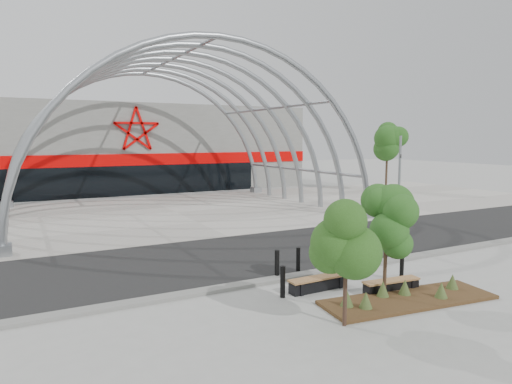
{
  "coord_description": "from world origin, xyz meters",
  "views": [
    {
      "loc": [
        -9.24,
        -13.56,
        4.96
      ],
      "look_at": [
        0.0,
        4.0,
        2.6
      ],
      "focal_mm": 32.0,
      "sensor_mm": 36.0,
      "label": 1
    }
  ],
  "objects_px": {
    "street_tree_1": "(387,224)",
    "bench_1": "(391,286)",
    "bench_0": "(318,284)",
    "street_tree_0": "(347,233)",
    "bollard_2": "(277,264)",
    "signal_pole": "(399,177)"
  },
  "relations": [
    {
      "from": "street_tree_1",
      "to": "bench_1",
      "type": "relative_size",
      "value": 1.63
    },
    {
      "from": "street_tree_1",
      "to": "bench_0",
      "type": "xyz_separation_m",
      "value": [
        -1.32,
        1.64,
        -2.15
      ]
    },
    {
      "from": "street_tree_0",
      "to": "bollard_2",
      "type": "xyz_separation_m",
      "value": [
        0.48,
        4.37,
        -2.0
      ]
    },
    {
      "from": "street_tree_0",
      "to": "bench_1",
      "type": "bearing_deg",
      "value": 24.87
    },
    {
      "from": "bench_1",
      "to": "street_tree_1",
      "type": "bearing_deg",
      "value": -150.14
    },
    {
      "from": "bench_1",
      "to": "bollard_2",
      "type": "xyz_separation_m",
      "value": [
        -2.53,
        2.97,
        0.31
      ]
    },
    {
      "from": "street_tree_1",
      "to": "bench_1",
      "type": "distance_m",
      "value": 2.3
    },
    {
      "from": "signal_pole",
      "to": "bollard_2",
      "type": "bearing_deg",
      "value": -152.41
    },
    {
      "from": "street_tree_1",
      "to": "bollard_2",
      "type": "relative_size",
      "value": 3.22
    },
    {
      "from": "bench_0",
      "to": "bench_1",
      "type": "relative_size",
      "value": 1.05
    },
    {
      "from": "street_tree_0",
      "to": "street_tree_1",
      "type": "height_order",
      "value": "street_tree_0"
    },
    {
      "from": "bollard_2",
      "to": "street_tree_0",
      "type": "bearing_deg",
      "value": -96.31
    },
    {
      "from": "bench_0",
      "to": "bench_1",
      "type": "xyz_separation_m",
      "value": [
        1.97,
        -1.26,
        -0.01
      ]
    },
    {
      "from": "bench_1",
      "to": "bollard_2",
      "type": "height_order",
      "value": "bollard_2"
    },
    {
      "from": "signal_pole",
      "to": "street_tree_0",
      "type": "bearing_deg",
      "value": -139.65
    },
    {
      "from": "street_tree_1",
      "to": "bench_0",
      "type": "distance_m",
      "value": 3.01
    },
    {
      "from": "signal_pole",
      "to": "street_tree_1",
      "type": "height_order",
      "value": "signal_pole"
    },
    {
      "from": "signal_pole",
      "to": "street_tree_1",
      "type": "xyz_separation_m",
      "value": [
        -10.23,
        -9.67,
        -0.29
      ]
    },
    {
      "from": "bench_0",
      "to": "bollard_2",
      "type": "relative_size",
      "value": 2.08
    },
    {
      "from": "street_tree_1",
      "to": "bench_0",
      "type": "relative_size",
      "value": 1.55
    },
    {
      "from": "street_tree_0",
      "to": "bench_0",
      "type": "height_order",
      "value": "street_tree_0"
    },
    {
      "from": "bench_0",
      "to": "bollard_2",
      "type": "distance_m",
      "value": 1.82
    }
  ]
}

